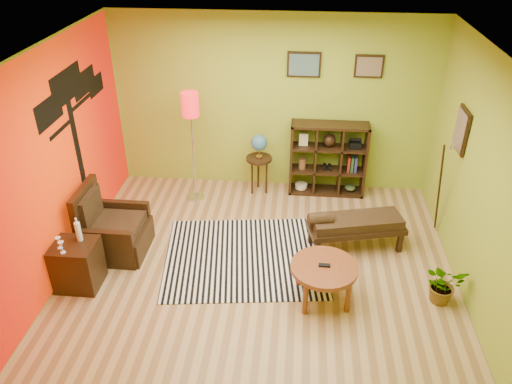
# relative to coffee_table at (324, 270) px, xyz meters

# --- Properties ---
(ground) EXTENTS (5.00, 5.00, 0.00)m
(ground) POSITION_rel_coffee_table_xyz_m (-0.79, 0.52, -0.42)
(ground) COLOR tan
(ground) RESTS_ON ground
(room_shell) EXTENTS (5.04, 4.54, 2.82)m
(room_shell) POSITION_rel_coffee_table_xyz_m (-0.88, 0.53, 1.38)
(room_shell) COLOR #93AA2B
(room_shell) RESTS_ON ground
(zebra_rug) EXTENTS (2.32, 2.02, 0.01)m
(zebra_rug) POSITION_rel_coffee_table_xyz_m (-1.02, 0.69, -0.41)
(zebra_rug) COLOR white
(zebra_rug) RESTS_ON ground
(coffee_table) EXTENTS (0.79, 0.79, 0.50)m
(coffee_table) POSITION_rel_coffee_table_xyz_m (0.00, 0.00, 0.00)
(coffee_table) COLOR brown
(coffee_table) RESTS_ON ground
(armchair) EXTENTS (0.81, 0.82, 0.97)m
(armchair) POSITION_rel_coffee_table_xyz_m (-2.81, 0.69, -0.12)
(armchair) COLOR black
(armchair) RESTS_ON ground
(side_cabinet) EXTENTS (0.52, 0.47, 0.92)m
(side_cabinet) POSITION_rel_coffee_table_xyz_m (-2.99, -0.03, -0.11)
(side_cabinet) COLOR black
(side_cabinet) RESTS_ON ground
(floor_lamp) EXTENTS (0.27, 0.27, 1.77)m
(floor_lamp) POSITION_rel_coffee_table_xyz_m (-1.96, 2.15, 1.02)
(floor_lamp) COLOR silver
(floor_lamp) RESTS_ON ground
(globe_table) EXTENTS (0.41, 0.41, 1.01)m
(globe_table) POSITION_rel_coffee_table_xyz_m (-0.98, 2.46, 0.35)
(globe_table) COLOR black
(globe_table) RESTS_ON ground
(cube_shelf) EXTENTS (1.20, 0.35, 1.20)m
(cube_shelf) POSITION_rel_coffee_table_xyz_m (0.12, 2.55, 0.18)
(cube_shelf) COLOR black
(cube_shelf) RESTS_ON ground
(bench) EXTENTS (1.37, 0.76, 0.60)m
(bench) POSITION_rel_coffee_table_xyz_m (0.43, 1.05, -0.03)
(bench) COLOR black
(bench) RESTS_ON ground
(potted_plant) EXTENTS (0.58, 0.62, 0.39)m
(potted_plant) POSITION_rel_coffee_table_xyz_m (1.42, 0.09, -0.22)
(potted_plant) COLOR #26661E
(potted_plant) RESTS_ON ground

